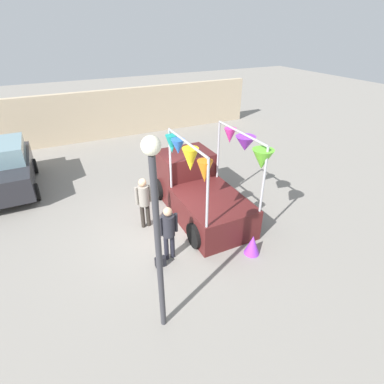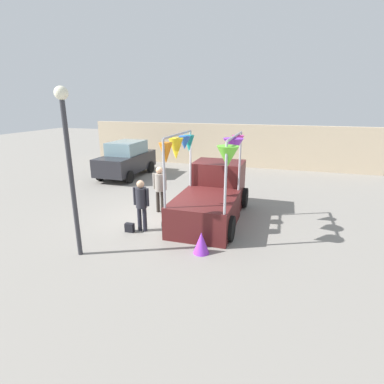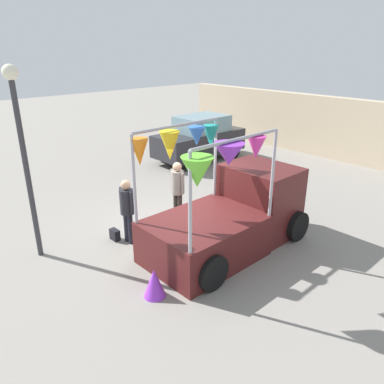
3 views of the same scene
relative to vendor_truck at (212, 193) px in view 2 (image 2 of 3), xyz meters
The scene contains 9 objects.
ground_plane 1.74m from the vendor_truck, 157.65° to the right, with size 60.00×60.00×0.00m, color gray.
vendor_truck is the anchor object (origin of this frame).
parked_car 7.39m from the vendor_truck, 142.57° to the left, with size 1.88×4.00×1.88m.
person_customer 2.59m from the vendor_truck, 134.57° to the right, with size 0.53×0.34×1.65m.
person_vendor 1.94m from the vendor_truck, behind, with size 0.53×0.34×1.71m.
handbag 3.07m from the vendor_truck, 136.67° to the right, with size 0.28×0.16×0.28m, color black.
street_lamp 4.99m from the vendor_truck, 126.25° to the right, with size 0.32×0.32×4.29m.
brick_boundary_wall 9.03m from the vendor_truck, 98.83° to the left, with size 18.00×0.36×2.60m, color tan.
folded_kite_bundle_violet 2.78m from the vendor_truck, 82.51° to the right, with size 0.44×0.44×0.60m, color purple.
Camera 2 is at (3.67, -9.16, 3.94)m, focal length 28.00 mm.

